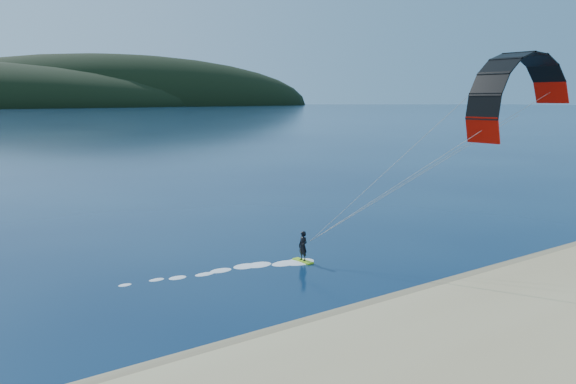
{
  "coord_description": "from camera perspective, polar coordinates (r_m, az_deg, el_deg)",
  "views": [
    {
      "loc": [
        -11.81,
        -13.2,
        9.74
      ],
      "look_at": [
        4.66,
        10.0,
        5.0
      ],
      "focal_mm": 34.93,
      "sensor_mm": 36.0,
      "label": 1
    }
  ],
  "objects": [
    {
      "name": "wet_sand",
      "position": [
        23.38,
        -1.56,
        -15.03
      ],
      "size": [
        220.0,
        2.5,
        0.1
      ],
      "color": "olive",
      "rests_on": "ground"
    },
    {
      "name": "kitesurfer_near",
      "position": [
        35.62,
        21.57,
        6.79
      ],
      "size": [
        25.34,
        10.0,
        14.39
      ],
      "color": "#AEE81B",
      "rests_on": "ground"
    }
  ]
}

